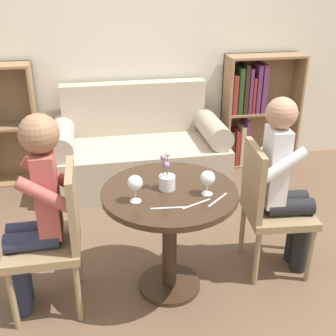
{
  "coord_description": "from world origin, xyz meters",
  "views": [
    {
      "loc": [
        -0.41,
        -2.14,
        1.86
      ],
      "look_at": [
        0.0,
        0.05,
        0.83
      ],
      "focal_mm": 45.0,
      "sensor_mm": 36.0,
      "label": 1
    }
  ],
  "objects_px": {
    "couch": "(139,152)",
    "person_right": "(285,184)",
    "wine_glass_left": "(135,183)",
    "flower_vase": "(167,179)",
    "wine_glass_right": "(208,179)",
    "bookshelf_right": "(251,110)",
    "chair_left": "(55,234)",
    "person_left": "(35,211)",
    "chair_right": "(269,204)"
  },
  "relations": [
    {
      "from": "bookshelf_right",
      "to": "person_left",
      "type": "bearing_deg",
      "value": -137.22
    },
    {
      "from": "person_right",
      "to": "wine_glass_left",
      "type": "relative_size",
      "value": 7.63
    },
    {
      "from": "wine_glass_right",
      "to": "flower_vase",
      "type": "height_order",
      "value": "flower_vase"
    },
    {
      "from": "bookshelf_right",
      "to": "chair_right",
      "type": "bearing_deg",
      "value": -107.17
    },
    {
      "from": "chair_left",
      "to": "flower_vase",
      "type": "xyz_separation_m",
      "value": [
        0.66,
        0.03,
        0.28
      ]
    },
    {
      "from": "chair_left",
      "to": "person_right",
      "type": "xyz_separation_m",
      "value": [
        1.44,
        0.08,
        0.14
      ]
    },
    {
      "from": "bookshelf_right",
      "to": "person_left",
      "type": "xyz_separation_m",
      "value": [
        -1.97,
        -1.83,
        0.08
      ]
    },
    {
      "from": "flower_vase",
      "to": "chair_left",
      "type": "bearing_deg",
      "value": -177.43
    },
    {
      "from": "chair_right",
      "to": "wine_glass_right",
      "type": "relative_size",
      "value": 6.18
    },
    {
      "from": "couch",
      "to": "bookshelf_right",
      "type": "distance_m",
      "value": 1.27
    },
    {
      "from": "chair_right",
      "to": "wine_glass_right",
      "type": "height_order",
      "value": "chair_right"
    },
    {
      "from": "wine_glass_left",
      "to": "bookshelf_right",
      "type": "bearing_deg",
      "value": 53.39
    },
    {
      "from": "chair_left",
      "to": "wine_glass_left",
      "type": "height_order",
      "value": "chair_left"
    },
    {
      "from": "bookshelf_right",
      "to": "person_right",
      "type": "relative_size",
      "value": 0.94
    },
    {
      "from": "wine_glass_left",
      "to": "flower_vase",
      "type": "distance_m",
      "value": 0.23
    },
    {
      "from": "person_right",
      "to": "wine_glass_left",
      "type": "distance_m",
      "value": 1.01
    },
    {
      "from": "wine_glass_left",
      "to": "flower_vase",
      "type": "height_order",
      "value": "flower_vase"
    },
    {
      "from": "couch",
      "to": "chair_right",
      "type": "height_order",
      "value": "couch"
    },
    {
      "from": "bookshelf_right",
      "to": "wine_glass_right",
      "type": "distance_m",
      "value": 2.17
    },
    {
      "from": "wine_glass_left",
      "to": "wine_glass_right",
      "type": "bearing_deg",
      "value": 1.03
    },
    {
      "from": "chair_right",
      "to": "person_right",
      "type": "distance_m",
      "value": 0.17
    },
    {
      "from": "bookshelf_right",
      "to": "wine_glass_left",
      "type": "relative_size",
      "value": 7.19
    },
    {
      "from": "couch",
      "to": "person_right",
      "type": "bearing_deg",
      "value": -62.55
    },
    {
      "from": "couch",
      "to": "flower_vase",
      "type": "relative_size",
      "value": 6.83
    },
    {
      "from": "person_right",
      "to": "chair_right",
      "type": "bearing_deg",
      "value": 86.59
    },
    {
      "from": "bookshelf_right",
      "to": "wine_glass_left",
      "type": "distance_m",
      "value": 2.39
    },
    {
      "from": "flower_vase",
      "to": "chair_right",
      "type": "bearing_deg",
      "value": 5.71
    },
    {
      "from": "couch",
      "to": "chair_right",
      "type": "bearing_deg",
      "value": -65.2
    },
    {
      "from": "chair_right",
      "to": "flower_vase",
      "type": "xyz_separation_m",
      "value": [
        -0.69,
        -0.07,
        0.28
      ]
    },
    {
      "from": "couch",
      "to": "bookshelf_right",
      "type": "bearing_deg",
      "value": 12.34
    },
    {
      "from": "wine_glass_right",
      "to": "flower_vase",
      "type": "relative_size",
      "value": 0.62
    },
    {
      "from": "bookshelf_right",
      "to": "flower_vase",
      "type": "distance_m",
      "value": 2.18
    },
    {
      "from": "person_left",
      "to": "person_right",
      "type": "bearing_deg",
      "value": 93.25
    },
    {
      "from": "bookshelf_right",
      "to": "chair_left",
      "type": "distance_m",
      "value": 2.63
    },
    {
      "from": "bookshelf_right",
      "to": "person_right",
      "type": "height_order",
      "value": "person_right"
    },
    {
      "from": "couch",
      "to": "chair_left",
      "type": "bearing_deg",
      "value": -113.39
    },
    {
      "from": "couch",
      "to": "bookshelf_right",
      "type": "xyz_separation_m",
      "value": [
        1.21,
        0.26,
        0.27
      ]
    },
    {
      "from": "person_left",
      "to": "couch",
      "type": "bearing_deg",
      "value": 154.03
    },
    {
      "from": "person_right",
      "to": "flower_vase",
      "type": "distance_m",
      "value": 0.79
    },
    {
      "from": "chair_left",
      "to": "chair_right",
      "type": "distance_m",
      "value": 1.35
    },
    {
      "from": "chair_right",
      "to": "person_right",
      "type": "height_order",
      "value": "person_right"
    },
    {
      "from": "chair_left",
      "to": "person_right",
      "type": "relative_size",
      "value": 0.74
    },
    {
      "from": "person_left",
      "to": "wine_glass_left",
      "type": "distance_m",
      "value": 0.58
    },
    {
      "from": "person_left",
      "to": "wine_glass_right",
      "type": "relative_size",
      "value": 8.36
    },
    {
      "from": "person_right",
      "to": "wine_glass_left",
      "type": "xyz_separation_m",
      "value": [
        -0.98,
        -0.17,
        0.19
      ]
    },
    {
      "from": "wine_glass_left",
      "to": "flower_vase",
      "type": "relative_size",
      "value": 0.67
    },
    {
      "from": "bookshelf_right",
      "to": "person_right",
      "type": "bearing_deg",
      "value": -104.25
    },
    {
      "from": "person_left",
      "to": "wine_glass_left",
      "type": "bearing_deg",
      "value": 81.3
    },
    {
      "from": "person_left",
      "to": "wine_glass_left",
      "type": "relative_size",
      "value": 7.69
    },
    {
      "from": "couch",
      "to": "wine_glass_right",
      "type": "xyz_separation_m",
      "value": [
        0.2,
        -1.64,
        0.5
      ]
    }
  ]
}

